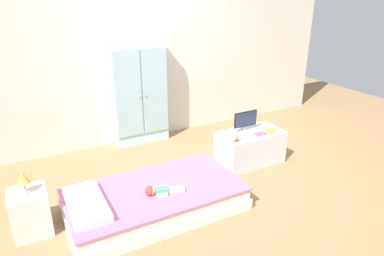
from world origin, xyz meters
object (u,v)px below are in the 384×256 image
Objects in this scene: table_lamp at (23,179)px; tv_monitor at (246,120)px; tv_stand at (250,147)px; book_yellow at (271,131)px; doll at (157,191)px; rocking_horse_toy at (237,137)px; bed at (155,199)px; wardrobe at (139,93)px; book_purple at (260,134)px; nightstand at (30,212)px.

tv_monitor reaches higher than table_lamp.
tv_stand is 0.33m from book_yellow.
doll is 2.71× the size of book_yellow.
tv_monitor is 2.75× the size of rocking_horse_toy.
doll is (-0.01, -0.10, 0.16)m from bed.
doll is 1.98× the size of table_lamp.
wardrobe reaches higher than bed.
table_lamp reaches higher than rocking_horse_toy.
wardrobe is (1.61, 1.46, 0.17)m from table_lamp.
tv_monitor is (-0.04, 0.08, 0.36)m from tv_stand.
wardrobe is at bearing 127.49° from book_purple.
book_purple reaches higher than doll.
wardrobe is 1.70m from tv_stand.
book_purple is (0.38, 0.05, -0.05)m from rocking_horse_toy.
nightstand is at bearing -137.81° from wardrobe.
tv_monitor is 0.37m from rocking_horse_toy.
book_purple is (0.10, -0.18, -0.14)m from tv_monitor.
book_yellow is at bearing 1.60° from table_lamp.
doll is 2.47× the size of book_purple.
nightstand is 2.60m from tv_monitor.
rocking_horse_toy is 0.39m from book_purple.
wardrobe reaches higher than tv_monitor.
book_purple is at bearing -52.51° from wardrobe.
book_yellow is (1.70, 0.29, 0.31)m from bed.
wardrobe is 10.12× the size of book_yellow.
nightstand is at bearing 169.68° from bed.
tv_stand is 0.44m from rocking_horse_toy.
rocking_horse_toy is at bearing 16.41° from doll.
book_purple is at bearing 180.00° from book_yellow.
book_yellow is at bearing 9.49° from bed.
wardrobe is at bearing 131.67° from book_yellow.
tv_stand is at bearing 24.75° from rocking_horse_toy.
rocking_horse_toy is (-0.32, -0.15, 0.26)m from tv_stand.
bed is 1.23m from rocking_horse_toy.
bed is 14.58× the size of rocking_horse_toy.
book_yellow reaches higher than tv_stand.
wardrobe is at bearing 42.19° from table_lamp.
bed is 1.15m from nightstand.
wardrobe is at bearing 128.64° from tv_monitor.
book_yellow is at bearing 0.00° from book_purple.
book_yellow is (0.27, -0.18, -0.14)m from tv_monitor.
tv_stand is 5.69× the size of book_yellow.
wardrobe is 9.24× the size of book_purple.
table_lamp is 2.63m from tv_stand.
table_lamp is (-0.00, 0.00, 0.35)m from nightstand.
bed is 11.01× the size of book_purple.
nightstand is at bearing 0.00° from table_lamp.
wardrobe reaches higher than book_purple.
table_lamp is at bearing 164.47° from doll.
nightstand is 0.29× the size of wardrobe.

